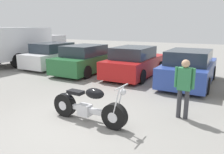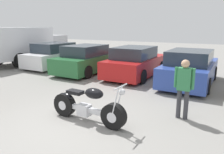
% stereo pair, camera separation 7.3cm
% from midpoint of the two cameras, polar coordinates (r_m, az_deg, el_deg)
% --- Properties ---
extents(ground_plane, '(60.00, 60.00, 0.00)m').
position_cam_midpoint_polar(ground_plane, '(5.71, -11.38, -12.41)').
color(ground_plane, gray).
extents(motorcycle, '(2.23, 0.62, 1.10)m').
position_cam_midpoint_polar(motorcycle, '(5.73, -6.83, -7.58)').
color(motorcycle, black).
rests_on(motorcycle, ground_plane).
extents(parked_car_white, '(1.92, 4.22, 1.48)m').
position_cam_midpoint_polar(parked_car_white, '(13.86, -14.76, 5.37)').
color(parked_car_white, white).
rests_on(parked_car_white, ground_plane).
extents(parked_car_green, '(1.92, 4.22, 1.48)m').
position_cam_midpoint_polar(parked_car_green, '(11.87, -6.81, 4.48)').
color(parked_car_green, '#286B38').
rests_on(parked_car_green, ground_plane).
extents(parked_car_red, '(1.92, 4.22, 1.48)m').
position_cam_midpoint_polar(parked_car_red, '(10.92, 5.75, 3.75)').
color(parked_car_red, red).
rests_on(parked_car_red, ground_plane).
extents(parked_car_blue, '(1.92, 4.22, 1.48)m').
position_cam_midpoint_polar(parked_car_blue, '(9.92, 19.25, 2.14)').
color(parked_car_blue, '#2D479E').
rests_on(parked_car_blue, ground_plane).
extents(delivery_truck, '(2.34, 5.94, 2.37)m').
position_cam_midpoint_polar(delivery_truck, '(15.73, -22.62, 8.08)').
color(delivery_truck, silver).
rests_on(delivery_truck, ground_plane).
extents(person_standing, '(0.52, 0.22, 1.61)m').
position_cam_midpoint_polar(person_standing, '(6.04, 18.01, -1.83)').
color(person_standing, '#38383D').
rests_on(person_standing, ground_plane).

